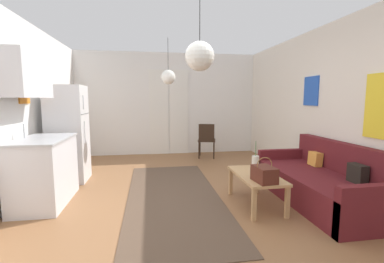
# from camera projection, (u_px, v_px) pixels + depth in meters

# --- Properties ---
(ground_plane) EXTENTS (5.24, 7.96, 0.10)m
(ground_plane) POSITION_uv_depth(u_px,v_px,m) (189.00, 213.00, 3.52)
(ground_plane) COLOR #8E603D
(wall_back) EXTENTS (4.84, 0.13, 2.64)m
(wall_back) POSITION_uv_depth(u_px,v_px,m) (168.00, 104.00, 7.01)
(wall_back) COLOR white
(wall_back) RESTS_ON ground_plane
(wall_right) EXTENTS (0.12, 7.56, 2.64)m
(wall_right) POSITION_uv_depth(u_px,v_px,m) (356.00, 108.00, 3.73)
(wall_right) COLOR silver
(wall_right) RESTS_ON ground_plane
(area_rug) EXTENTS (1.35, 3.42, 0.01)m
(area_rug) POSITION_uv_depth(u_px,v_px,m) (173.00, 196.00, 3.98)
(area_rug) COLOR brown
(area_rug) RESTS_ON ground_plane
(couch) EXTENTS (0.93, 2.06, 0.83)m
(couch) POSITION_uv_depth(u_px,v_px,m) (324.00, 184.00, 3.76)
(couch) COLOR #5B191E
(couch) RESTS_ON ground_plane
(coffee_table) EXTENTS (0.51, 1.00, 0.44)m
(coffee_table) POSITION_uv_depth(u_px,v_px,m) (256.00, 178.00, 3.62)
(coffee_table) COLOR tan
(coffee_table) RESTS_ON ground_plane
(bamboo_vase) EXTENTS (0.11, 0.11, 0.40)m
(bamboo_vase) POSITION_uv_depth(u_px,v_px,m) (255.00, 162.00, 3.94)
(bamboo_vase) COLOR beige
(bamboo_vase) RESTS_ON coffee_table
(handbag) EXTENTS (0.25, 0.33, 0.31)m
(handbag) POSITION_uv_depth(u_px,v_px,m) (264.00, 174.00, 3.27)
(handbag) COLOR #512319
(handbag) RESTS_ON coffee_table
(refrigerator) EXTENTS (0.62, 0.61, 1.69)m
(refrigerator) POSITION_uv_depth(u_px,v_px,m) (68.00, 134.00, 4.66)
(refrigerator) COLOR white
(refrigerator) RESTS_ON ground_plane
(kitchen_counter) EXTENTS (0.63, 1.11, 2.07)m
(kitchen_counter) POSITION_uv_depth(u_px,v_px,m) (40.00, 149.00, 3.63)
(kitchen_counter) COLOR silver
(kitchen_counter) RESTS_ON ground_plane
(accent_chair) EXTENTS (0.51, 0.49, 0.85)m
(accent_chair) POSITION_uv_depth(u_px,v_px,m) (207.00, 139.00, 6.52)
(accent_chair) COLOR black
(accent_chair) RESTS_ON ground_plane
(pendant_lamp_near) EXTENTS (0.30, 0.30, 0.91)m
(pendant_lamp_near) POSITION_uv_depth(u_px,v_px,m) (200.00, 56.00, 2.68)
(pendant_lamp_near) COLOR black
(pendant_lamp_far) EXTENTS (0.29, 0.29, 0.90)m
(pendant_lamp_far) POSITION_uv_depth(u_px,v_px,m) (168.00, 77.00, 5.26)
(pendant_lamp_far) COLOR black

